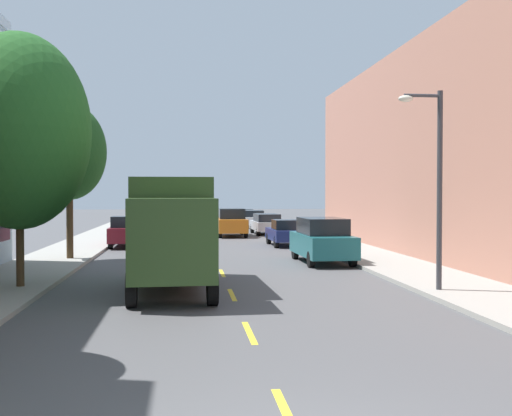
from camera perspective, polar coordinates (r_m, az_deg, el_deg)
ground_plane at (r=36.40m, az=-4.31°, el=-3.35°), size 160.00×160.00×0.00m
sidewalk_left at (r=34.86m, az=-15.95°, el=-3.50°), size 3.20×120.00×0.14m
sidewalk_right at (r=35.41m, az=7.39°, el=-3.38°), size 3.20×120.00×0.14m
lane_centerline_dashes at (r=30.93m, az=-3.93°, el=-4.18°), size 0.14×47.20×0.01m
street_tree_second at (r=20.50m, az=-20.81°, el=6.57°), size 4.32×4.32×7.76m
street_tree_third at (r=28.58m, az=-16.67°, el=4.91°), size 3.21×3.21×6.77m
street_lamp at (r=19.14m, az=15.94°, el=3.11°), size 1.35×0.28×5.87m
delivery_box_truck at (r=19.70m, az=-7.76°, el=-1.70°), size 2.63×7.59×3.46m
parked_pickup_burgundy at (r=35.79m, az=-11.44°, el=-2.13°), size 2.04×5.31×1.73m
parked_hatchback_charcoal at (r=57.49m, az=-9.32°, el=-0.88°), size 1.79×4.02×1.50m
parked_sedan_champagne at (r=50.78m, az=-9.82°, el=-1.18°), size 1.80×4.50×1.43m
parked_suv_teal at (r=26.98m, az=6.07°, el=-2.91°), size 2.05×4.84×1.93m
parked_wagon_silver at (r=45.24m, az=0.94°, el=-1.41°), size 1.94×4.75×1.50m
parked_wagon_black at (r=43.77m, az=-10.47°, el=-1.52°), size 1.92×4.74×1.50m
parked_hatchback_navy at (r=35.43m, az=2.75°, el=-2.25°), size 1.83×4.04×1.50m
parked_sedan_forest at (r=60.75m, az=-1.15°, el=-0.75°), size 1.89×4.53×1.43m
parked_wagon_white at (r=54.53m, az=-0.30°, el=-0.93°), size 1.85×4.71×1.50m
moving_orange_sedan at (r=43.29m, az=-2.27°, el=-1.29°), size 1.95×4.80×1.93m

